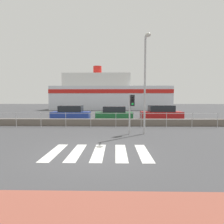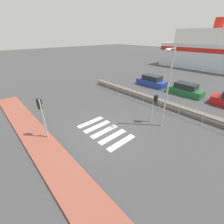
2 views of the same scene
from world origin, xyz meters
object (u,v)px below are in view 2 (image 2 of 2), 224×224
object	(u,v)px
streetlamp	(168,81)
traffic_light_far	(155,103)
traffic_light_near	(41,111)
parked_car_green	(185,90)
parked_car_blue	(152,81)

from	to	relation	value
streetlamp	traffic_light_far	bearing A→B (deg)	173.48
traffic_light_near	traffic_light_far	world-z (taller)	traffic_light_near
traffic_light_far	parked_car_green	size ratio (longest dim) A/B	0.60
traffic_light_far	parked_car_blue	size ratio (longest dim) A/B	0.58
traffic_light_near	parked_car_green	world-z (taller)	traffic_light_near
parked_car_blue	streetlamp	bearing A→B (deg)	-51.98
traffic_light_near	parked_car_green	xyz separation A→B (m)	(2.70, 15.72, -1.54)
streetlamp	parked_car_blue	world-z (taller)	streetlamp
traffic_light_near	streetlamp	xyz separation A→B (m)	(4.62, 7.14, 1.54)
parked_car_blue	parked_car_green	bearing A→B (deg)	0.00
streetlamp	parked_car_green	distance (m)	9.32
traffic_light_far	parked_car_blue	xyz separation A→B (m)	(-5.89, 8.49, -1.16)
traffic_light_near	streetlamp	world-z (taller)	streetlamp
traffic_light_near	traffic_light_far	xyz separation A→B (m)	(3.81, 7.24, -0.35)
traffic_light_near	traffic_light_far	size ratio (longest dim) A/B	1.22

